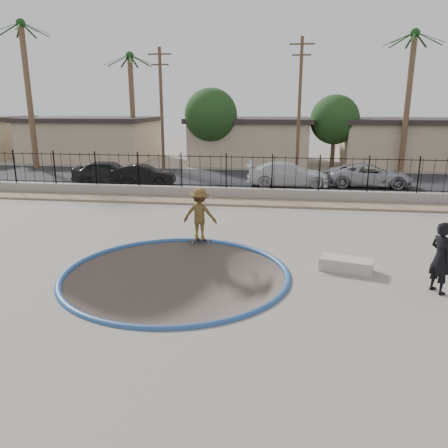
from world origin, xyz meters
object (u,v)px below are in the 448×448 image
skater (200,217)px  skateboard (200,240)px  car_d (370,175)px  car_b (143,175)px  videographer (441,258)px  car_c (288,174)px  concrete_ledge (346,264)px  car_a (109,172)px

skater → skateboard: bearing=91.0°
skater → car_d: skater is taller
car_b → car_d: 14.33m
videographer → car_b: (-13.27, 14.66, -0.31)m
car_c → car_d: bearing=-87.0°
car_d → concrete_ledge: bearing=168.0°
concrete_ledge → car_c: car_c is taller
skater → car_d: size_ratio=0.39×
videographer → car_a: bearing=20.5°
skateboard → car_c: (3.29, 12.18, 0.73)m
videographer → car_d: (0.97, 16.26, -0.26)m
videographer → car_a: 21.35m
car_d → skater: bearing=147.0°
videographer → car_a: size_ratio=0.44×
skater → concrete_ledge: skater is taller
car_b → car_d: size_ratio=0.79×
skateboard → car_a: car_a is taller
car_c → car_d: car_c is taller
videographer → car_a: videographer is taller
videographer → car_c: bearing=-11.6°
skater → car_b: bearing=-59.3°
videographer → car_c: (-4.10, 15.73, -0.21)m
car_b → skateboard: bearing=-157.4°
skater → car_c: bearing=-102.3°
car_d → videographer: bearing=176.9°
skateboard → car_b: (-5.88, 11.11, 0.64)m
videographer → car_d: bearing=-29.6°
car_a → car_b: (2.26, 0.00, -0.12)m
videographer → concrete_ledge: size_ratio=1.26×
car_a → car_b: size_ratio=1.14×
concrete_ledge → car_b: bearing=129.4°
car_d → car_b: bearing=96.8°
videographer → car_d: videographer is taller
concrete_ledge → car_a: bearing=134.8°
skateboard → car_d: car_d is taller
videographer → car_a: (-15.53, 14.66, -0.19)m
skateboard → car_b: size_ratio=0.23×
car_a → car_c: car_a is taller
car_c → skateboard: bearing=162.0°
skateboard → videographer: videographer is taller
car_a → skater: bearing=-146.6°
car_b → videographer: bearing=-143.1°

